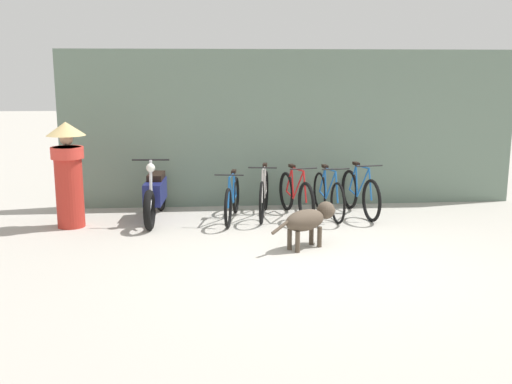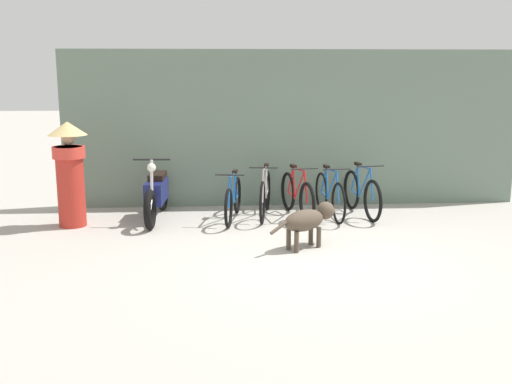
{
  "view_description": "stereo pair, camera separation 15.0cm",
  "coord_description": "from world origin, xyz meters",
  "px_view_note": "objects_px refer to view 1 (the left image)",
  "views": [
    {
      "loc": [
        -1.49,
        -7.35,
        2.41
      ],
      "look_at": [
        -0.8,
        1.28,
        0.65
      ],
      "focal_mm": 42.0,
      "sensor_mm": 36.0,
      "label": 1
    },
    {
      "loc": [
        -1.34,
        -7.37,
        2.41
      ],
      "look_at": [
        -0.8,
        1.28,
        0.65
      ],
      "focal_mm": 42.0,
      "sensor_mm": 36.0,
      "label": 2
    }
  ],
  "objects_px": {
    "bicycle_0": "(232,200)",
    "stray_dog": "(309,219)",
    "bicycle_2": "(296,196)",
    "bicycle_3": "(328,195)",
    "motorcycle": "(155,194)",
    "bicycle_4": "(360,194)",
    "person_in_robes": "(68,170)",
    "bicycle_1": "(264,195)"
  },
  "relations": [
    {
      "from": "bicycle_1",
      "to": "motorcycle",
      "type": "bearing_deg",
      "value": -78.15
    },
    {
      "from": "bicycle_2",
      "to": "motorcycle",
      "type": "distance_m",
      "value": 2.33
    },
    {
      "from": "bicycle_2",
      "to": "person_in_robes",
      "type": "height_order",
      "value": "person_in_robes"
    },
    {
      "from": "motorcycle",
      "to": "stray_dog",
      "type": "bearing_deg",
      "value": 55.12
    },
    {
      "from": "motorcycle",
      "to": "bicycle_2",
      "type": "bearing_deg",
      "value": 93.59
    },
    {
      "from": "bicycle_0",
      "to": "bicycle_1",
      "type": "relative_size",
      "value": 0.97
    },
    {
      "from": "bicycle_1",
      "to": "bicycle_2",
      "type": "distance_m",
      "value": 0.53
    },
    {
      "from": "bicycle_0",
      "to": "motorcycle",
      "type": "xyz_separation_m",
      "value": [
        -1.25,
        0.14,
        0.09
      ]
    },
    {
      "from": "bicycle_0",
      "to": "person_in_robes",
      "type": "relative_size",
      "value": 0.99
    },
    {
      "from": "stray_dog",
      "to": "person_in_robes",
      "type": "distance_m",
      "value": 3.84
    },
    {
      "from": "bicycle_3",
      "to": "bicycle_4",
      "type": "xyz_separation_m",
      "value": [
        0.56,
        0.08,
        0.0
      ]
    },
    {
      "from": "bicycle_2",
      "to": "bicycle_4",
      "type": "xyz_separation_m",
      "value": [
        1.1,
        0.04,
        0.01
      ]
    },
    {
      "from": "bicycle_0",
      "to": "bicycle_1",
      "type": "xyz_separation_m",
      "value": [
        0.54,
        0.22,
        0.03
      ]
    },
    {
      "from": "bicycle_2",
      "to": "stray_dog",
      "type": "height_order",
      "value": "bicycle_2"
    },
    {
      "from": "bicycle_1",
      "to": "bicycle_4",
      "type": "xyz_separation_m",
      "value": [
        1.63,
        -0.02,
        -0.0
      ]
    },
    {
      "from": "bicycle_2",
      "to": "motorcycle",
      "type": "relative_size",
      "value": 0.83
    },
    {
      "from": "person_in_robes",
      "to": "motorcycle",
      "type": "bearing_deg",
      "value": 161.27
    },
    {
      "from": "motorcycle",
      "to": "person_in_robes",
      "type": "relative_size",
      "value": 1.19
    },
    {
      "from": "bicycle_2",
      "to": "bicycle_4",
      "type": "height_order",
      "value": "bicycle_4"
    },
    {
      "from": "bicycle_2",
      "to": "bicycle_4",
      "type": "relative_size",
      "value": 1.0
    },
    {
      "from": "bicycle_1",
      "to": "person_in_robes",
      "type": "xyz_separation_m",
      "value": [
        -3.08,
        -0.44,
        0.54
      ]
    },
    {
      "from": "bicycle_0",
      "to": "stray_dog",
      "type": "distance_m",
      "value": 1.91
    },
    {
      "from": "bicycle_0",
      "to": "bicycle_4",
      "type": "distance_m",
      "value": 2.19
    },
    {
      "from": "bicycle_0",
      "to": "bicycle_3",
      "type": "bearing_deg",
      "value": 103.83
    },
    {
      "from": "bicycle_2",
      "to": "bicycle_0",
      "type": "bearing_deg",
      "value": -93.21
    },
    {
      "from": "bicycle_0",
      "to": "bicycle_2",
      "type": "xyz_separation_m",
      "value": [
        1.07,
        0.16,
        0.02
      ]
    },
    {
      "from": "bicycle_3",
      "to": "stray_dog",
      "type": "bearing_deg",
      "value": -26.08
    },
    {
      "from": "bicycle_4",
      "to": "motorcycle",
      "type": "distance_m",
      "value": 3.43
    },
    {
      "from": "bicycle_1",
      "to": "motorcycle",
      "type": "distance_m",
      "value": 1.8
    },
    {
      "from": "motorcycle",
      "to": "stray_dog",
      "type": "xyz_separation_m",
      "value": [
        2.25,
        -1.76,
        -0.02
      ]
    },
    {
      "from": "bicycle_2",
      "to": "person_in_robes",
      "type": "distance_m",
      "value": 3.68
    },
    {
      "from": "bicycle_0",
      "to": "stray_dog",
      "type": "bearing_deg",
      "value": 41.2
    },
    {
      "from": "bicycle_0",
      "to": "bicycle_1",
      "type": "distance_m",
      "value": 0.58
    },
    {
      "from": "bicycle_2",
      "to": "stray_dog",
      "type": "relative_size",
      "value": 1.61
    },
    {
      "from": "bicycle_0",
      "to": "bicycle_2",
      "type": "relative_size",
      "value": 0.99
    },
    {
      "from": "bicycle_0",
      "to": "person_in_robes",
      "type": "bearing_deg",
      "value": -75.39
    },
    {
      "from": "bicycle_3",
      "to": "stray_dog",
      "type": "distance_m",
      "value": 1.85
    },
    {
      "from": "bicycle_3",
      "to": "bicycle_2",
      "type": "bearing_deg",
      "value": -100.56
    },
    {
      "from": "stray_dog",
      "to": "bicycle_1",
      "type": "bearing_deg",
      "value": 70.09
    },
    {
      "from": "bicycle_2",
      "to": "bicycle_3",
      "type": "distance_m",
      "value": 0.54
    },
    {
      "from": "bicycle_2",
      "to": "person_in_robes",
      "type": "xyz_separation_m",
      "value": [
        -3.61,
        -0.38,
        0.55
      ]
    },
    {
      "from": "bicycle_1",
      "to": "person_in_robes",
      "type": "distance_m",
      "value": 3.16
    }
  ]
}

